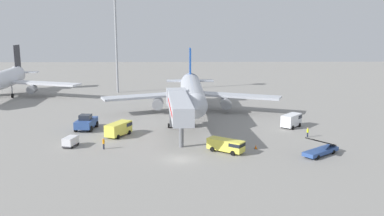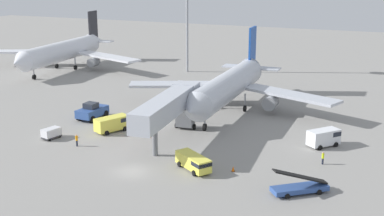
{
  "view_description": "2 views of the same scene",
  "coord_description": "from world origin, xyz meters",
  "px_view_note": "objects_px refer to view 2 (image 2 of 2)",
  "views": [
    {
      "loc": [
        0.67,
        -54.93,
        18.17
      ],
      "look_at": [
        2.05,
        22.36,
        2.67
      ],
      "focal_mm": 39.28,
      "sensor_mm": 36.0,
      "label": 1
    },
    {
      "loc": [
        29.04,
        -51.03,
        24.1
      ],
      "look_at": [
        0.03,
        18.59,
        3.12
      ],
      "focal_mm": 48.74,
      "sensor_mm": 36.0,
      "label": 2
    }
  ],
  "objects_px": {
    "belt_loader_truck": "(300,187)",
    "service_van_rear_left": "(194,162)",
    "safety_cone_alpha": "(233,169)",
    "airplane_at_gate": "(230,85)",
    "ground_crew_worker_midground": "(77,140)",
    "pushback_tug": "(92,111)",
    "airplane_background": "(64,51)",
    "jet_bridge": "(170,106)",
    "service_van_mid_right": "(113,123)",
    "baggage_cart_far_center": "(51,133)",
    "service_van_far_right": "(324,137)",
    "ground_crew_worker_foreground": "(323,158)"
  },
  "relations": [
    {
      "from": "belt_loader_truck",
      "to": "airplane_background",
      "type": "height_order",
      "value": "airplane_background"
    },
    {
      "from": "airplane_at_gate",
      "to": "service_van_far_right",
      "type": "bearing_deg",
      "value": -33.93
    },
    {
      "from": "safety_cone_alpha",
      "to": "service_van_rear_left",
      "type": "bearing_deg",
      "value": -161.91
    },
    {
      "from": "service_van_mid_right",
      "to": "ground_crew_worker_midground",
      "type": "relative_size",
      "value": 3.21
    },
    {
      "from": "jet_bridge",
      "to": "airplane_at_gate",
      "type": "bearing_deg",
      "value": 82.46
    },
    {
      "from": "service_van_mid_right",
      "to": "ground_crew_worker_midground",
      "type": "xyz_separation_m",
      "value": [
        -1.11,
        -7.64,
        -0.35
      ]
    },
    {
      "from": "jet_bridge",
      "to": "pushback_tug",
      "type": "height_order",
      "value": "jet_bridge"
    },
    {
      "from": "belt_loader_truck",
      "to": "baggage_cart_far_center",
      "type": "relative_size",
      "value": 2.1
    },
    {
      "from": "baggage_cart_far_center",
      "to": "airplane_background",
      "type": "xyz_separation_m",
      "value": [
        -28.48,
        42.65,
        3.53
      ]
    },
    {
      "from": "safety_cone_alpha",
      "to": "airplane_background",
      "type": "xyz_separation_m",
      "value": [
        -56.23,
        44.25,
        4.05
      ]
    },
    {
      "from": "airplane_at_gate",
      "to": "airplane_background",
      "type": "bearing_deg",
      "value": 158.01
    },
    {
      "from": "belt_loader_truck",
      "to": "service_van_rear_left",
      "type": "distance_m",
      "value": 13.22
    },
    {
      "from": "airplane_at_gate",
      "to": "pushback_tug",
      "type": "height_order",
      "value": "airplane_at_gate"
    },
    {
      "from": "service_van_rear_left",
      "to": "airplane_background",
      "type": "bearing_deg",
      "value": 138.53
    },
    {
      "from": "airplane_at_gate",
      "to": "safety_cone_alpha",
      "type": "relative_size",
      "value": 55.88
    },
    {
      "from": "safety_cone_alpha",
      "to": "airplane_background",
      "type": "bearing_deg",
      "value": 141.79
    },
    {
      "from": "ground_crew_worker_midground",
      "to": "pushback_tug",
      "type": "bearing_deg",
      "value": 113.91
    },
    {
      "from": "belt_loader_truck",
      "to": "baggage_cart_far_center",
      "type": "xyz_separation_m",
      "value": [
        -36.35,
        4.76,
        0.09
      ]
    },
    {
      "from": "baggage_cart_far_center",
      "to": "ground_crew_worker_foreground",
      "type": "height_order",
      "value": "ground_crew_worker_foreground"
    },
    {
      "from": "airplane_at_gate",
      "to": "ground_crew_worker_midground",
      "type": "distance_m",
      "value": 28.53
    },
    {
      "from": "service_van_rear_left",
      "to": "airplane_at_gate",
      "type": "bearing_deg",
      "value": 99.67
    },
    {
      "from": "jet_bridge",
      "to": "pushback_tug",
      "type": "bearing_deg",
      "value": 161.76
    },
    {
      "from": "airplane_at_gate",
      "to": "service_van_mid_right",
      "type": "distance_m",
      "value": 21.47
    },
    {
      "from": "service_van_far_right",
      "to": "safety_cone_alpha",
      "type": "distance_m",
      "value": 15.9
    },
    {
      "from": "baggage_cart_far_center",
      "to": "service_van_rear_left",
      "type": "bearing_deg",
      "value": -7.54
    },
    {
      "from": "jet_bridge",
      "to": "ground_crew_worker_midground",
      "type": "xyz_separation_m",
      "value": [
        -11.05,
        -6.5,
        -4.27
      ]
    },
    {
      "from": "airplane_at_gate",
      "to": "baggage_cart_far_center",
      "type": "height_order",
      "value": "airplane_at_gate"
    },
    {
      "from": "service_van_mid_right",
      "to": "safety_cone_alpha",
      "type": "height_order",
      "value": "service_van_mid_right"
    },
    {
      "from": "ground_crew_worker_foreground",
      "to": "pushback_tug",
      "type": "bearing_deg",
      "value": 171.31
    },
    {
      "from": "ground_crew_worker_midground",
      "to": "airplane_at_gate",
      "type": "bearing_deg",
      "value": 61.57
    },
    {
      "from": "ground_crew_worker_midground",
      "to": "safety_cone_alpha",
      "type": "distance_m",
      "value": 22.53
    },
    {
      "from": "belt_loader_truck",
      "to": "baggage_cart_far_center",
      "type": "height_order",
      "value": "belt_loader_truck"
    },
    {
      "from": "service_van_rear_left",
      "to": "ground_crew_worker_foreground",
      "type": "xyz_separation_m",
      "value": [
        14.05,
        7.94,
        -0.21
      ]
    },
    {
      "from": "airplane_at_gate",
      "to": "service_van_far_right",
      "type": "height_order",
      "value": "airplane_at_gate"
    },
    {
      "from": "service_van_rear_left",
      "to": "ground_crew_worker_midground",
      "type": "distance_m",
      "value": 18.11
    },
    {
      "from": "service_van_mid_right",
      "to": "baggage_cart_far_center",
      "type": "relative_size",
      "value": 1.9
    },
    {
      "from": "ground_crew_worker_midground",
      "to": "safety_cone_alpha",
      "type": "relative_size",
      "value": 2.57
    },
    {
      "from": "ground_crew_worker_midground",
      "to": "safety_cone_alpha",
      "type": "bearing_deg",
      "value": -0.77
    },
    {
      "from": "safety_cone_alpha",
      "to": "ground_crew_worker_foreground",
      "type": "bearing_deg",
      "value": 34.1
    },
    {
      "from": "belt_loader_truck",
      "to": "safety_cone_alpha",
      "type": "xyz_separation_m",
      "value": [
        -8.61,
        3.16,
        -0.43
      ]
    },
    {
      "from": "airplane_at_gate",
      "to": "service_van_mid_right",
      "type": "height_order",
      "value": "airplane_at_gate"
    },
    {
      "from": "service_van_rear_left",
      "to": "safety_cone_alpha",
      "type": "xyz_separation_m",
      "value": [
        4.5,
        1.47,
        -0.75
      ]
    },
    {
      "from": "airplane_background",
      "to": "belt_loader_truck",
      "type": "bearing_deg",
      "value": -36.18
    },
    {
      "from": "service_van_far_right",
      "to": "safety_cone_alpha",
      "type": "height_order",
      "value": "service_van_far_right"
    },
    {
      "from": "belt_loader_truck",
      "to": "service_van_mid_right",
      "type": "relative_size",
      "value": 1.11
    },
    {
      "from": "airplane_at_gate",
      "to": "jet_bridge",
      "type": "xyz_separation_m",
      "value": [
        -2.44,
        -18.4,
        0.77
      ]
    },
    {
      "from": "safety_cone_alpha",
      "to": "service_van_mid_right",
      "type": "bearing_deg",
      "value": 159.66
    },
    {
      "from": "ground_crew_worker_midground",
      "to": "service_van_far_right",
      "type": "bearing_deg",
      "value": 22.68
    },
    {
      "from": "ground_crew_worker_foreground",
      "to": "airplane_background",
      "type": "height_order",
      "value": "airplane_background"
    },
    {
      "from": "baggage_cart_far_center",
      "to": "ground_crew_worker_midground",
      "type": "distance_m",
      "value": 5.38
    }
  ]
}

